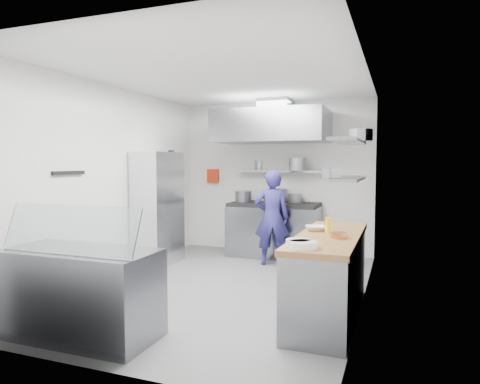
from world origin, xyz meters
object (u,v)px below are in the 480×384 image
at_px(gas_range, 274,231).
at_px(display_case, 81,293).
at_px(chef, 272,218).
at_px(wire_rack, 158,208).

relative_size(gas_range, display_case, 1.07).
xyz_separation_m(chef, display_case, (-0.91, -3.45, -0.35)).
bearing_deg(gas_range, display_case, -100.64).
bearing_deg(chef, display_case, 56.38).
xyz_separation_m(gas_range, wire_rack, (-1.63, -1.26, 0.48)).
bearing_deg(gas_range, chef, -77.79).
relative_size(wire_rack, display_case, 1.23).
bearing_deg(display_case, wire_rack, 106.84).
height_order(gas_range, display_case, gas_range).
height_order(wire_rack, display_case, wire_rack).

